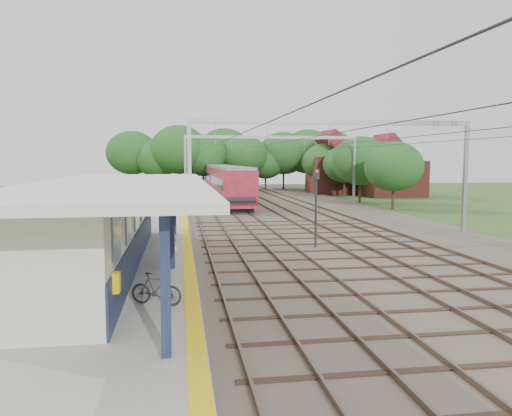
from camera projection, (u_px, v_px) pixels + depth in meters
ground at (372, 317)px, 14.74m from camera, size 160.00×160.00×0.00m
ballast_bed at (287, 211)px, 44.86m from camera, size 18.00×90.00×0.10m
platform at (145, 241)px, 27.37m from camera, size 5.00×52.00×0.35m
yellow_stripe at (186, 237)px, 27.69m from camera, size 0.45×52.00×0.01m
station_building at (97, 224)px, 20.09m from camera, size 3.41×18.00×3.40m
canopy at (122, 186)px, 19.12m from camera, size 6.40×20.00×3.44m
rail_tracks at (260, 210)px, 44.47m from camera, size 11.80×88.00×0.15m
catenary_system at (293, 149)px, 39.60m from camera, size 17.22×88.00×7.00m
tree_band at (246, 158)px, 71.05m from camera, size 31.72×30.88×8.82m
house_near at (392, 173)px, 62.88m from camera, size 7.00×6.12×7.89m
house_far at (339, 170)px, 68.00m from camera, size 8.00×6.12×8.66m
person at (170, 242)px, 20.76m from camera, size 0.73×0.58×1.74m
bicycle at (156, 289)px, 14.70m from camera, size 1.65×1.05×0.96m
train at (223, 181)px, 59.42m from camera, size 2.95×36.78×3.88m
signal_post at (316, 200)px, 25.60m from camera, size 0.31×0.28×4.16m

